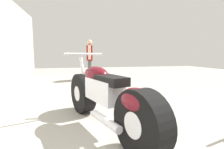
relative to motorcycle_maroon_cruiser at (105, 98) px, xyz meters
name	(u,v)px	position (x,y,z in m)	size (l,w,h in m)	color
ground_plane	(110,94)	(0.48, 1.98, -0.44)	(18.77, 18.77, 0.00)	#9E998E
motorcycle_maroon_cruiser	(105,98)	(0.00, 0.00, 0.00)	(1.00, 2.18, 1.04)	black
mechanic_in_blue	(90,57)	(0.21, 4.76, 0.48)	(0.29, 0.66, 1.63)	#4C4C4C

